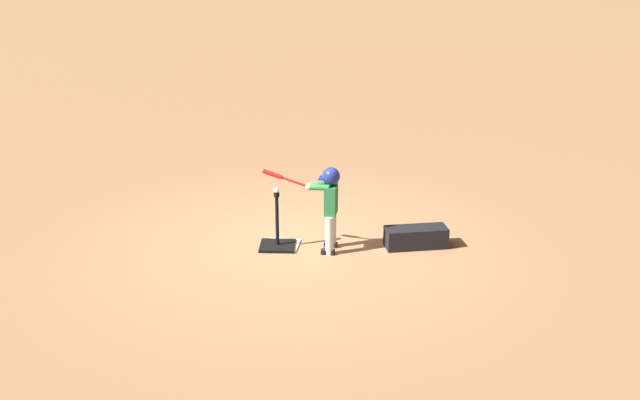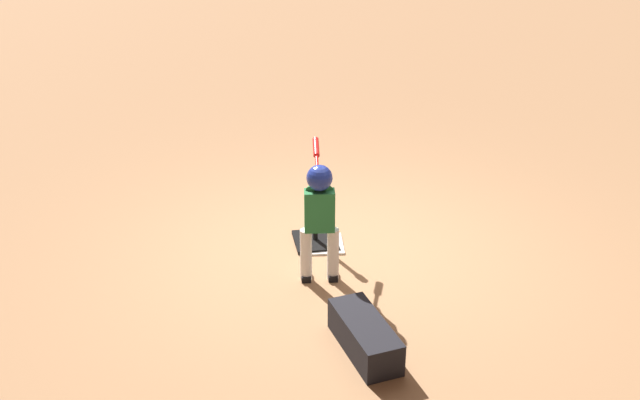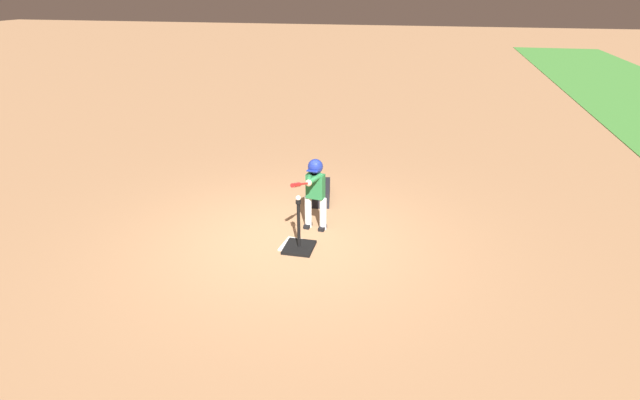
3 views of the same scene
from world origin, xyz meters
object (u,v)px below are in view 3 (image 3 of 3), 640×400
(batter_child, at_px, (315,186))
(batting_tee, at_px, (299,243))
(baseball, at_px, (298,198))
(equipment_bag, at_px, (321,192))

(batter_child, bearing_deg, batting_tee, -6.57)
(baseball, relative_size, equipment_bag, 0.09)
(batting_tee, height_order, equipment_bag, batting_tee)
(batter_child, xyz_separation_m, baseball, (0.69, -0.08, 0.08))
(batting_tee, relative_size, batter_child, 0.67)
(batting_tee, distance_m, equipment_bag, 1.89)
(batter_child, relative_size, equipment_bag, 1.39)
(batting_tee, xyz_separation_m, equipment_bag, (-1.89, -0.08, 0.04))
(batter_child, distance_m, equipment_bag, 1.35)
(baseball, bearing_deg, batter_child, 173.43)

